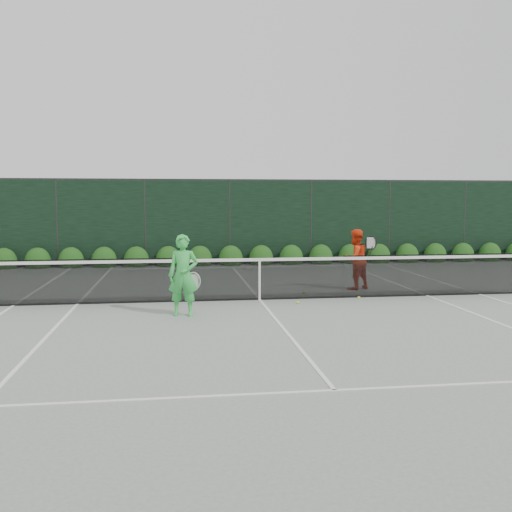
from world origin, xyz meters
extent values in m
plane|color=gray|center=(0.00, 0.00, 0.00)|extent=(80.00, 80.00, 0.00)
cube|color=black|center=(-4.20, 0.00, 0.51)|extent=(4.40, 0.01, 1.02)
cube|color=black|center=(0.00, 0.00, 0.48)|extent=(4.00, 0.01, 0.96)
cube|color=black|center=(4.20, 0.00, 0.51)|extent=(4.40, 0.01, 1.02)
cube|color=white|center=(0.00, 0.00, 0.94)|extent=(12.80, 0.03, 0.07)
cube|color=black|center=(0.00, 0.00, 0.02)|extent=(12.80, 0.02, 0.04)
cube|color=white|center=(0.00, 0.00, 0.46)|extent=(0.05, 0.03, 0.91)
imported|color=green|center=(-1.77, -1.56, 0.82)|extent=(0.65, 0.48, 1.64)
torus|color=beige|center=(-1.57, -1.46, 0.68)|extent=(0.30, 0.07, 0.30)
cylinder|color=black|center=(-1.57, -1.46, 0.44)|extent=(0.10, 0.03, 0.30)
imported|color=#F33B14|center=(2.69, 1.23, 0.78)|extent=(0.93, 0.84, 1.57)
torus|color=black|center=(3.04, 1.03, 1.23)|extent=(0.30, 0.06, 0.30)
cylinder|color=black|center=(3.04, 1.03, 0.99)|extent=(0.10, 0.03, 0.30)
cube|color=white|center=(-5.49, 0.00, 0.01)|extent=(0.06, 23.77, 0.01)
cube|color=white|center=(5.49, 0.00, 0.01)|extent=(0.06, 23.77, 0.01)
cube|color=white|center=(-4.12, 0.00, 0.01)|extent=(0.06, 23.77, 0.01)
cube|color=white|center=(4.12, 0.00, 0.01)|extent=(0.06, 23.77, 0.01)
cube|color=white|center=(0.00, 11.88, 0.01)|extent=(11.03, 0.06, 0.01)
cube|color=white|center=(0.00, 6.40, 0.01)|extent=(8.23, 0.06, 0.01)
cube|color=white|center=(0.00, -6.40, 0.01)|extent=(8.23, 0.06, 0.01)
cube|color=white|center=(0.00, 0.00, 0.01)|extent=(0.06, 12.80, 0.01)
cube|color=black|center=(0.00, 7.50, 1.50)|extent=(32.00, 0.06, 3.00)
cube|color=#262826|center=(0.00, 7.50, 3.03)|extent=(32.00, 0.06, 0.06)
cylinder|color=#262826|center=(-6.00, 7.50, 1.50)|extent=(0.08, 0.08, 3.00)
cylinder|color=#262826|center=(-3.00, 7.50, 1.50)|extent=(0.08, 0.08, 3.00)
cylinder|color=#262826|center=(0.00, 7.50, 1.50)|extent=(0.08, 0.08, 3.00)
cylinder|color=#262826|center=(3.00, 7.50, 1.50)|extent=(0.08, 0.08, 3.00)
cylinder|color=#262826|center=(6.00, 7.50, 1.50)|extent=(0.08, 0.08, 3.00)
cylinder|color=#262826|center=(9.00, 7.50, 1.50)|extent=(0.08, 0.08, 3.00)
ellipsoid|color=#17350E|center=(-7.70, 7.15, 0.23)|extent=(0.86, 0.65, 0.94)
ellipsoid|color=#17350E|center=(-6.60, 7.15, 0.23)|extent=(0.86, 0.65, 0.94)
ellipsoid|color=#17350E|center=(-5.50, 7.15, 0.23)|extent=(0.86, 0.65, 0.94)
ellipsoid|color=#17350E|center=(-4.40, 7.15, 0.23)|extent=(0.86, 0.65, 0.94)
ellipsoid|color=#17350E|center=(-3.30, 7.15, 0.23)|extent=(0.86, 0.65, 0.94)
ellipsoid|color=#17350E|center=(-2.20, 7.15, 0.23)|extent=(0.86, 0.65, 0.94)
ellipsoid|color=#17350E|center=(-1.10, 7.15, 0.23)|extent=(0.86, 0.65, 0.94)
ellipsoid|color=#17350E|center=(0.00, 7.15, 0.23)|extent=(0.86, 0.65, 0.94)
ellipsoid|color=#17350E|center=(1.10, 7.15, 0.23)|extent=(0.86, 0.65, 0.94)
ellipsoid|color=#17350E|center=(2.20, 7.15, 0.23)|extent=(0.86, 0.65, 0.94)
ellipsoid|color=#17350E|center=(3.30, 7.15, 0.23)|extent=(0.86, 0.65, 0.94)
ellipsoid|color=#17350E|center=(4.40, 7.15, 0.23)|extent=(0.86, 0.65, 0.94)
ellipsoid|color=#17350E|center=(5.50, 7.15, 0.23)|extent=(0.86, 0.65, 0.94)
ellipsoid|color=#17350E|center=(6.60, 7.15, 0.23)|extent=(0.86, 0.65, 0.94)
ellipsoid|color=#17350E|center=(7.70, 7.15, 0.23)|extent=(0.86, 0.65, 0.94)
ellipsoid|color=#17350E|center=(8.80, 7.15, 0.23)|extent=(0.86, 0.65, 0.94)
ellipsoid|color=#17350E|center=(9.90, 7.15, 0.23)|extent=(0.86, 0.65, 0.94)
sphere|color=yellow|center=(2.33, -0.22, 0.03)|extent=(0.07, 0.07, 0.07)
sphere|color=yellow|center=(1.20, 0.65, 0.03)|extent=(0.07, 0.07, 0.07)
sphere|color=yellow|center=(0.78, -0.62, 0.03)|extent=(0.07, 0.07, 0.07)
camera|label=1|loc=(-1.89, -12.98, 2.34)|focal=40.00mm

